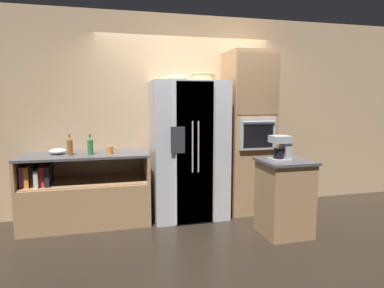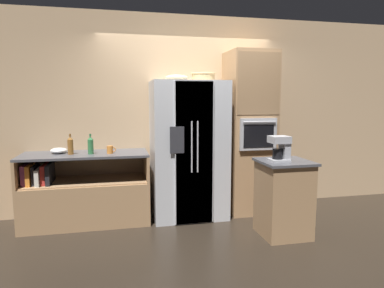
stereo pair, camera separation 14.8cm
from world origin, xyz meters
TOP-DOWN VIEW (x-y plane):
  - ground_plane at (0.00, 0.00)m, footprint 20.00×20.00m
  - wall_back at (0.00, 0.46)m, footprint 12.00×0.06m
  - counter_left at (-1.44, 0.09)m, footprint 1.59×0.67m
  - refrigerator at (-0.06, 0.07)m, footprint 1.00×0.75m
  - wall_oven at (0.84, 0.12)m, footprint 0.63×0.68m
  - island_counter at (0.90, -0.85)m, footprint 0.58×0.58m
  - wicker_basket at (0.15, 0.07)m, footprint 0.32×0.32m
  - fruit_bowl at (-0.21, 0.10)m, footprint 0.31×0.31m
  - bottle_tall at (-1.34, 0.03)m, footprint 0.07×0.07m
  - bottle_short at (-1.58, 0.05)m, footprint 0.07×0.07m
  - mug at (-1.10, 0.02)m, footprint 0.11×0.08m
  - mixing_bowl at (-1.74, 0.17)m, footprint 0.21×0.21m
  - coffee_maker at (0.84, -0.86)m, footprint 0.22×0.20m

SIDE VIEW (x-z plane):
  - ground_plane at x=0.00m, z-range 0.00..0.00m
  - counter_left at x=-1.44m, z-range -0.12..0.80m
  - island_counter at x=0.90m, z-range 0.00..0.91m
  - refrigerator at x=-0.06m, z-range 0.00..1.86m
  - mixing_bowl at x=-1.74m, z-range 0.92..1.00m
  - mug at x=-1.10m, z-range 0.92..1.02m
  - bottle_tall at x=-1.34m, z-range 0.91..1.17m
  - bottle_short at x=-1.58m, z-range 0.91..1.17m
  - coffee_maker at x=0.84m, z-range 0.92..1.21m
  - wall_oven at x=0.84m, z-range 0.00..2.28m
  - wall_back at x=0.00m, z-range 0.00..2.80m
  - fruit_bowl at x=-0.21m, z-range 1.86..1.94m
  - wicker_basket at x=0.15m, z-range 1.86..1.97m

